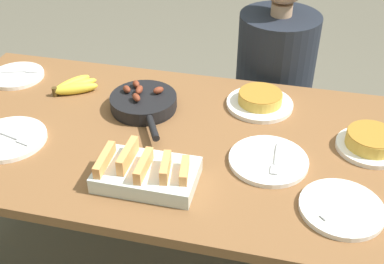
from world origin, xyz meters
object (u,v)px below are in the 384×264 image
banana_bunch (74,86)px  frittata_plate_side (371,142)px  empty_plate_near_front (342,208)px  empty_plate_mid_edge (17,76)px  empty_plate_far_right (9,139)px  frittata_plate_center (260,101)px  empty_plate_far_left (268,160)px  person_figure (271,106)px  skillet (144,102)px  melon_tray (146,173)px

banana_bunch → frittata_plate_side: 1.09m
empty_plate_near_front → empty_plate_mid_edge: 1.35m
frittata_plate_side → empty_plate_far_right: frittata_plate_side is taller
frittata_plate_center → empty_plate_near_front: (0.28, -0.49, -0.01)m
empty_plate_far_left → person_figure: 0.75m
skillet → empty_plate_mid_edge: size_ratio=1.60×
frittata_plate_center → empty_plate_far_right: (-0.78, -0.41, -0.01)m
frittata_plate_center → empty_plate_mid_edge: (-0.98, -0.01, -0.01)m
banana_bunch → frittata_plate_center: (0.71, 0.06, 0.00)m
empty_plate_mid_edge → empty_plate_far_left: bearing=-16.5°
frittata_plate_center → frittata_plate_side: 0.42m
banana_bunch → empty_plate_far_left: 0.82m
melon_tray → empty_plate_near_front: 0.56m
empty_plate_far_left → person_figure: bearing=93.4°
frittata_plate_center → empty_plate_near_front: bearing=-59.6°
empty_plate_far_right → person_figure: 1.16m
melon_tray → frittata_plate_side: size_ratio=1.37×
frittata_plate_center → empty_plate_far_right: size_ratio=0.98×
frittata_plate_side → empty_plate_mid_edge: size_ratio=1.00×
empty_plate_far_left → frittata_plate_center: bearing=101.7°
empty_plate_near_front → empty_plate_far_right: 1.07m
melon_tray → frittata_plate_center: (0.28, 0.49, -0.01)m
empty_plate_near_front → empty_plate_far_right: (-1.06, 0.08, 0.00)m
empty_plate_far_right → banana_bunch: bearing=78.5°
melon_tray → frittata_plate_side: bearing=26.0°
empty_plate_far_left → skillet: bearing=156.7°
skillet → person_figure: (0.43, 0.51, -0.27)m
frittata_plate_center → skillet: bearing=-163.7°
skillet → banana_bunch: bearing=-129.2°
empty_plate_mid_edge → person_figure: bearing=21.9°
frittata_plate_center → frittata_plate_side: bearing=-25.1°
frittata_plate_side → empty_plate_near_front: bearing=-106.5°
empty_plate_near_front → frittata_plate_side: bearing=73.5°
banana_bunch → empty_plate_mid_edge: size_ratio=0.81×
banana_bunch → empty_plate_far_right: size_ratio=0.70×
banana_bunch → skillet: size_ratio=0.51×
frittata_plate_center → empty_plate_far_left: size_ratio=0.98×
frittata_plate_center → melon_tray: bearing=-119.1°
melon_tray → frittata_plate_side: melon_tray is taller
empty_plate_far_left → person_figure: person_figure is taller
melon_tray → empty_plate_far_right: melon_tray is taller
banana_bunch → empty_plate_far_left: bearing=-18.9°
empty_plate_mid_edge → frittata_plate_side: bearing=-6.9°
melon_tray → frittata_plate_center: bearing=60.9°
skillet → empty_plate_near_front: size_ratio=1.47×
frittata_plate_center → empty_plate_near_front: size_ratio=1.04×
frittata_plate_side → empty_plate_far_left: size_ratio=0.87×
empty_plate_far_right → empty_plate_far_left: bearing=5.8°
frittata_plate_side → empty_plate_near_front: size_ratio=0.92×
frittata_plate_side → frittata_plate_center: bearing=154.9°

